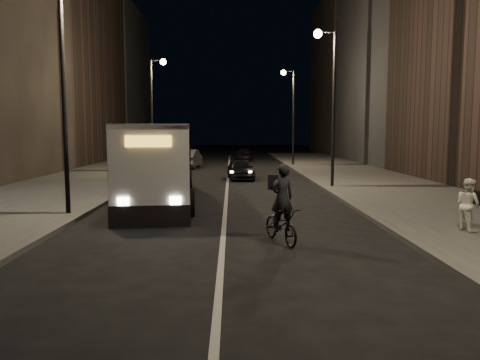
{
  "coord_description": "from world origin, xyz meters",
  "views": [
    {
      "loc": [
        0.25,
        -12.61,
        3.09
      ],
      "look_at": [
        0.52,
        2.42,
        1.5
      ],
      "focal_mm": 35.0,
      "sensor_mm": 36.0,
      "label": 1
    }
  ],
  "objects_px": {
    "streetlight_left_far": "(155,99)",
    "car_far": "(244,155)",
    "car_mid": "(188,159)",
    "car_near": "(240,169)",
    "streetlight_right_mid": "(329,87)",
    "city_bus": "(160,160)",
    "streetlight_right_far": "(290,104)",
    "streetlight_left_near": "(70,65)",
    "cyclist_on_bicycle": "(281,217)",
    "pedestrian_woman": "(468,205)"
  },
  "relations": [
    {
      "from": "streetlight_right_far",
      "to": "cyclist_on_bicycle",
      "type": "height_order",
      "value": "streetlight_right_far"
    },
    {
      "from": "car_near",
      "to": "car_mid",
      "type": "relative_size",
      "value": 0.81
    },
    {
      "from": "car_far",
      "to": "streetlight_right_far",
      "type": "bearing_deg",
      "value": -55.0
    },
    {
      "from": "streetlight_left_far",
      "to": "pedestrian_woman",
      "type": "bearing_deg",
      "value": -59.45
    },
    {
      "from": "streetlight_right_far",
      "to": "car_mid",
      "type": "relative_size",
      "value": 1.72
    },
    {
      "from": "city_bus",
      "to": "cyclist_on_bicycle",
      "type": "bearing_deg",
      "value": -66.54
    },
    {
      "from": "cyclist_on_bicycle",
      "to": "pedestrian_woman",
      "type": "xyz_separation_m",
      "value": [
        5.57,
        0.8,
        0.2
      ]
    },
    {
      "from": "car_near",
      "to": "car_far",
      "type": "relative_size",
      "value": 0.91
    },
    {
      "from": "streetlight_right_far",
      "to": "car_near",
      "type": "bearing_deg",
      "value": -112.59
    },
    {
      "from": "streetlight_left_far",
      "to": "car_far",
      "type": "distance_m",
      "value": 15.61
    },
    {
      "from": "streetlight_left_near",
      "to": "car_near",
      "type": "distance_m",
      "value": 15.23
    },
    {
      "from": "streetlight_right_mid",
      "to": "city_bus",
      "type": "bearing_deg",
      "value": -155.59
    },
    {
      "from": "cyclist_on_bicycle",
      "to": "pedestrian_woman",
      "type": "relative_size",
      "value": 1.42
    },
    {
      "from": "cyclist_on_bicycle",
      "to": "car_near",
      "type": "distance_m",
      "value": 17.14
    },
    {
      "from": "streetlight_left_near",
      "to": "car_far",
      "type": "bearing_deg",
      "value": 77.66
    },
    {
      "from": "car_mid",
      "to": "cyclist_on_bicycle",
      "type": "bearing_deg",
      "value": 106.17
    },
    {
      "from": "streetlight_right_mid",
      "to": "streetlight_left_near",
      "type": "relative_size",
      "value": 1.0
    },
    {
      "from": "streetlight_right_mid",
      "to": "car_far",
      "type": "distance_m",
      "value": 24.0
    },
    {
      "from": "pedestrian_woman",
      "to": "streetlight_right_mid",
      "type": "bearing_deg",
      "value": -7.19
    },
    {
      "from": "streetlight_right_mid",
      "to": "pedestrian_woman",
      "type": "bearing_deg",
      "value": -80.63
    },
    {
      "from": "streetlight_left_near",
      "to": "car_mid",
      "type": "distance_m",
      "value": 22.79
    },
    {
      "from": "streetlight_right_mid",
      "to": "streetlight_right_far",
      "type": "xyz_separation_m",
      "value": [
        0.0,
        16.0,
        0.0
      ]
    },
    {
      "from": "streetlight_right_mid",
      "to": "car_mid",
      "type": "xyz_separation_m",
      "value": [
        -8.68,
        14.24,
        -4.58
      ]
    },
    {
      "from": "streetlight_left_far",
      "to": "city_bus",
      "type": "xyz_separation_m",
      "value": [
        2.37,
        -13.76,
        -3.56
      ]
    },
    {
      "from": "streetlight_left_near",
      "to": "city_bus",
      "type": "xyz_separation_m",
      "value": [
        2.37,
        4.24,
        -3.56
      ]
    },
    {
      "from": "streetlight_right_far",
      "to": "cyclist_on_bicycle",
      "type": "distance_m",
      "value": 28.62
    },
    {
      "from": "cyclist_on_bicycle",
      "to": "streetlight_right_far",
      "type": "bearing_deg",
      "value": 63.04
    },
    {
      "from": "streetlight_left_near",
      "to": "streetlight_left_far",
      "type": "relative_size",
      "value": 1.0
    },
    {
      "from": "streetlight_right_far",
      "to": "streetlight_left_far",
      "type": "height_order",
      "value": "same"
    },
    {
      "from": "city_bus",
      "to": "streetlight_right_far",
      "type": "bearing_deg",
      "value": 61.67
    },
    {
      "from": "streetlight_left_near",
      "to": "pedestrian_woman",
      "type": "xyz_separation_m",
      "value": [
        12.51,
        -3.2,
        -4.43
      ]
    },
    {
      "from": "streetlight_left_near",
      "to": "pedestrian_woman",
      "type": "height_order",
      "value": "streetlight_left_near"
    },
    {
      "from": "streetlight_left_far",
      "to": "car_mid",
      "type": "distance_m",
      "value": 6.55
    },
    {
      "from": "car_mid",
      "to": "car_far",
      "type": "xyz_separation_m",
      "value": [
        4.84,
        8.97,
        -0.17
      ]
    },
    {
      "from": "streetlight_right_far",
      "to": "city_bus",
      "type": "bearing_deg",
      "value": -112.76
    },
    {
      "from": "car_near",
      "to": "car_mid",
      "type": "bearing_deg",
      "value": 109.25
    },
    {
      "from": "car_far",
      "to": "city_bus",
      "type": "bearing_deg",
      "value": -92.43
    },
    {
      "from": "pedestrian_woman",
      "to": "car_mid",
      "type": "distance_m",
      "value": 27.53
    },
    {
      "from": "cyclist_on_bicycle",
      "to": "car_near",
      "type": "xyz_separation_m",
      "value": [
        -0.81,
        17.12,
        -0.08
      ]
    },
    {
      "from": "streetlight_right_mid",
      "to": "city_bus",
      "type": "distance_m",
      "value": 9.78
    },
    {
      "from": "pedestrian_woman",
      "to": "car_near",
      "type": "bearing_deg",
      "value": 4.78
    },
    {
      "from": "streetlight_left_far",
      "to": "car_near",
      "type": "relative_size",
      "value": 2.13
    },
    {
      "from": "streetlight_left_near",
      "to": "car_mid",
      "type": "bearing_deg",
      "value": 84.89
    },
    {
      "from": "streetlight_left_near",
      "to": "car_far",
      "type": "height_order",
      "value": "streetlight_left_near"
    },
    {
      "from": "streetlight_right_far",
      "to": "car_far",
      "type": "height_order",
      "value": "streetlight_right_far"
    },
    {
      "from": "car_near",
      "to": "streetlight_right_mid",
      "type": "bearing_deg",
      "value": -53.73
    },
    {
      "from": "streetlight_right_mid",
      "to": "streetlight_left_near",
      "type": "height_order",
      "value": "same"
    },
    {
      "from": "streetlight_right_mid",
      "to": "car_far",
      "type": "relative_size",
      "value": 1.93
    },
    {
      "from": "streetlight_left_far",
      "to": "pedestrian_woman",
      "type": "xyz_separation_m",
      "value": [
        12.51,
        -21.2,
        -4.43
      ]
    },
    {
      "from": "streetlight_right_mid",
      "to": "cyclist_on_bicycle",
      "type": "xyz_separation_m",
      "value": [
        -3.72,
        -12.0,
        -4.63
      ]
    }
  ]
}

